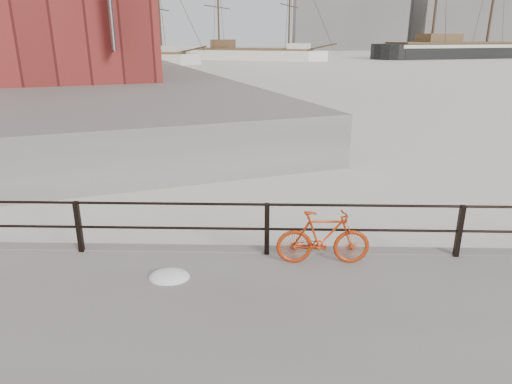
% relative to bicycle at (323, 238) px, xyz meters
% --- Properties ---
extents(ground, '(400.00, 400.00, 0.00)m').
position_rel_bicycle_xyz_m(ground, '(2.51, 0.49, -0.85)').
color(ground, white).
rests_on(ground, ground).
extents(far_quay, '(78.44, 148.07, 1.80)m').
position_rel_bicycle_xyz_m(far_quay, '(-37.49, 72.49, 0.05)').
color(far_quay, gray).
rests_on(far_quay, ground).
extents(guardrail, '(28.00, 0.10, 1.00)m').
position_rel_bicycle_xyz_m(guardrail, '(2.51, 0.34, 0.00)').
color(guardrail, black).
rests_on(guardrail, promenade).
extents(bicycle, '(1.65, 0.29, 0.99)m').
position_rel_bicycle_xyz_m(bicycle, '(0.00, 0.00, 0.00)').
color(bicycle, '#AC2F0B').
rests_on(bicycle, promenade).
extents(barque_black, '(58.47, 34.16, 31.76)m').
position_rel_bicycle_xyz_m(barque_black, '(41.75, 88.10, -0.85)').
color(barque_black, black).
rests_on(barque_black, ground).
extents(schooner_mid, '(31.34, 19.89, 20.89)m').
position_rel_bicycle_xyz_m(schooner_mid, '(-3.91, 78.90, -0.85)').
color(schooner_mid, white).
rests_on(schooner_mid, ground).
extents(schooner_left, '(24.66, 12.23, 18.34)m').
position_rel_bicycle_xyz_m(schooner_left, '(-22.90, 65.42, -0.85)').
color(schooner_left, beige).
rests_on(schooner_left, ground).
extents(workboat_near, '(11.95, 10.17, 7.00)m').
position_rel_bicycle_xyz_m(workboat_near, '(-21.75, 32.26, -0.85)').
color(workboat_near, black).
rests_on(workboat_near, ground).
extents(workboat_far, '(10.77, 8.87, 7.00)m').
position_rel_bicycle_xyz_m(workboat_far, '(-24.43, 47.97, -0.85)').
color(workboat_far, black).
rests_on(workboat_far, ground).
extents(industrial_west, '(32.00, 18.00, 18.00)m').
position_rel_bicycle_xyz_m(industrial_west, '(22.51, 140.49, 8.15)').
color(industrial_west, gray).
rests_on(industrial_west, ground).
extents(industrial_mid, '(26.00, 20.00, 24.00)m').
position_rel_bicycle_xyz_m(industrial_mid, '(57.51, 145.49, 11.15)').
color(industrial_mid, gray).
rests_on(industrial_mid, ground).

